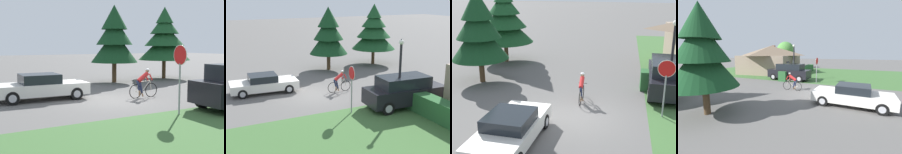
{
  "view_description": "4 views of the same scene",
  "coord_description": "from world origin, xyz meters",
  "views": [
    {
      "loc": [
        13.02,
        -7.49,
        2.71
      ],
      "look_at": [
        -1.41,
        0.93,
        0.99
      ],
      "focal_mm": 50.0,
      "sensor_mm": 36.0,
      "label": 1
    },
    {
      "loc": [
        18.75,
        -7.17,
        6.51
      ],
      "look_at": [
        -0.0,
        1.89,
        1.03
      ],
      "focal_mm": 50.0,
      "sensor_mm": 36.0,
      "label": 2
    },
    {
      "loc": [
        2.08,
        -12.99,
        6.18
      ],
      "look_at": [
        -0.89,
        2.22,
        1.19
      ],
      "focal_mm": 50.0,
      "sensor_mm": 36.0,
      "label": 3
    },
    {
      "loc": [
        -11.47,
        -2.9,
        3.15
      ],
      "look_at": [
        -0.19,
        2.03,
        1.17
      ],
      "focal_mm": 24.0,
      "sensor_mm": 36.0,
      "label": 4
    }
  ],
  "objects": [
    {
      "name": "grass_verge_right",
      "position": [
        11.35,
        4.0,
        0.01
      ],
      "size": [
        16.0,
        36.0,
        0.01
      ],
      "primitive_type": "cube",
      "color": "#3D6633",
      "rests_on": "ground"
    },
    {
      "name": "cyclist",
      "position": [
        0.08,
        1.93,
        0.72
      ],
      "size": [
        0.44,
        1.74,
        1.52
      ],
      "rotation": [
        0.0,
        0.0,
        1.57
      ],
      "color": "black",
      "rests_on": "ground"
    },
    {
      "name": "deciduous_tree_right",
      "position": [
        17.35,
        10.72,
        3.44
      ],
      "size": [
        3.87,
        3.87,
        5.48
      ],
      "color": "#4C3823",
      "rests_on": "ground"
    },
    {
      "name": "sedan_left_lane",
      "position": [
        -1.99,
        -2.82,
        0.63
      ],
      "size": [
        2.14,
        4.61,
        1.28
      ],
      "rotation": [
        0.0,
        0.0,
        1.52
      ],
      "color": "silver",
      "rests_on": "ground"
    },
    {
      "name": "conifer_tall_near",
      "position": [
        -6.39,
        4.03,
        3.21
      ],
      "size": [
        3.38,
        3.38,
        5.57
      ],
      "color": "#4C3823",
      "rests_on": "ground"
    },
    {
      "name": "street_lamp",
      "position": [
        4.6,
        3.64,
        2.45
      ],
      "size": [
        0.29,
        0.29,
        4.16
      ],
      "color": "black",
      "rests_on": "ground"
    },
    {
      "name": "ground_plane",
      "position": [
        0.0,
        0.0,
        0.0
      ],
      "size": [
        140.0,
        140.0,
        0.0
      ],
      "primitive_type": "plane",
      "color": "#5B5956"
    },
    {
      "name": "parked_suv_right",
      "position": [
        4.47,
        4.14,
        0.96
      ],
      "size": [
        2.12,
        4.96,
        1.91
      ],
      "rotation": [
        0.0,
        0.0,
        1.52
      ],
      "color": "black",
      "rests_on": "ground"
    },
    {
      "name": "hedge_row",
      "position": [
        9.09,
        4.49,
        0.55
      ],
      "size": [
        11.93,
        0.9,
        1.11
      ],
      "primitive_type": "cube",
      "color": "#285B2D",
      "rests_on": "ground"
    },
    {
      "name": "cottage_house",
      "position": [
        10.08,
        9.89,
        2.24
      ],
      "size": [
        10.4,
        8.97,
        4.5
      ],
      "rotation": [
        0.0,
        0.0,
        0.1
      ],
      "color": "gray",
      "rests_on": "ground"
    },
    {
      "name": "stop_sign",
      "position": [
        4.0,
        0.81,
        1.95
      ],
      "size": [
        0.78,
        0.07,
        2.71
      ],
      "rotation": [
        0.0,
        0.0,
        3.08
      ],
      "color": "gray",
      "rests_on": "ground"
    }
  ]
}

